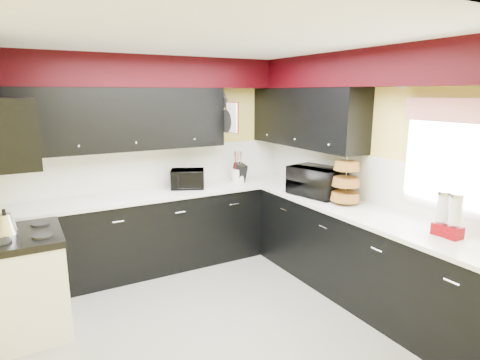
{
  "coord_description": "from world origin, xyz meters",
  "views": [
    {
      "loc": [
        -1.45,
        -2.99,
        2.1
      ],
      "look_at": [
        0.63,
        0.74,
        1.16
      ],
      "focal_mm": 30.0,
      "sensor_mm": 36.0,
      "label": 1
    }
  ],
  "objects_px": {
    "toaster_oven": "(188,179)",
    "knife_block": "(239,173)",
    "kettle": "(5,224)",
    "utensil_crock": "(238,176)",
    "microwave": "(317,181)"
  },
  "relations": [
    {
      "from": "toaster_oven",
      "to": "knife_block",
      "type": "bearing_deg",
      "value": 21.44
    },
    {
      "from": "toaster_oven",
      "to": "knife_block",
      "type": "xyz_separation_m",
      "value": [
        0.71,
        -0.03,
        0.01
      ]
    },
    {
      "from": "toaster_oven",
      "to": "kettle",
      "type": "xyz_separation_m",
      "value": [
        -1.94,
        -0.73,
        -0.05
      ]
    },
    {
      "from": "utensil_crock",
      "to": "knife_block",
      "type": "height_order",
      "value": "knife_block"
    },
    {
      "from": "kettle",
      "to": "utensil_crock",
      "type": "bearing_deg",
      "value": 14.83
    },
    {
      "from": "toaster_oven",
      "to": "microwave",
      "type": "height_order",
      "value": "microwave"
    },
    {
      "from": "microwave",
      "to": "knife_block",
      "type": "bearing_deg",
      "value": 11.0
    },
    {
      "from": "knife_block",
      "to": "kettle",
      "type": "bearing_deg",
      "value": -174.63
    },
    {
      "from": "toaster_oven",
      "to": "utensil_crock",
      "type": "height_order",
      "value": "toaster_oven"
    },
    {
      "from": "utensil_crock",
      "to": "kettle",
      "type": "relative_size",
      "value": 0.94
    },
    {
      "from": "toaster_oven",
      "to": "microwave",
      "type": "relative_size",
      "value": 0.67
    },
    {
      "from": "knife_block",
      "to": "toaster_oven",
      "type": "bearing_deg",
      "value": 168.14
    },
    {
      "from": "toaster_oven",
      "to": "knife_block",
      "type": "relative_size",
      "value": 1.59
    },
    {
      "from": "microwave",
      "to": "kettle",
      "type": "xyz_separation_m",
      "value": [
        -3.1,
        0.32,
        -0.1
      ]
    },
    {
      "from": "microwave",
      "to": "kettle",
      "type": "bearing_deg",
      "value": 71.37
    }
  ]
}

